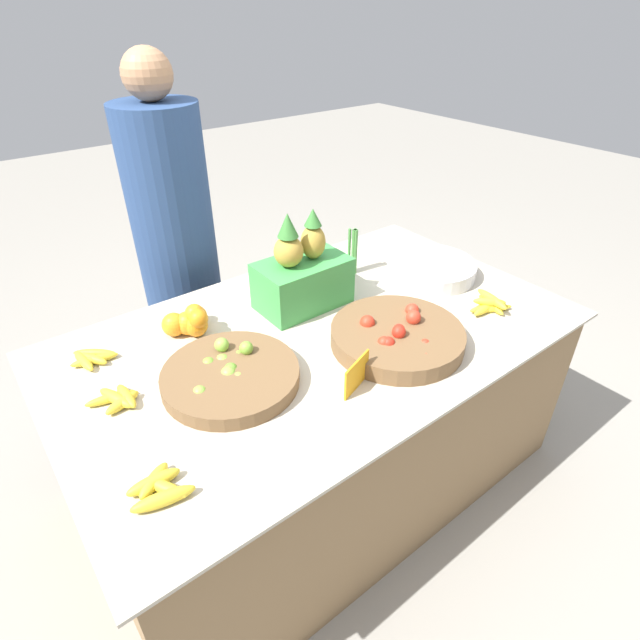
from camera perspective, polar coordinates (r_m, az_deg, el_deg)
ground_plane at (r=2.21m, az=0.00°, el=-16.56°), size 12.00×12.00×0.00m
market_table at (r=1.95m, az=0.00°, el=-9.89°), size 1.77×1.06×0.70m
lime_bowl at (r=1.53m, az=-10.18°, el=-6.26°), size 0.41×0.41×0.09m
tomato_basket at (r=1.67m, az=8.83°, el=-1.83°), size 0.44×0.44×0.10m
orange_pile at (r=1.76m, az=-14.71°, el=-0.19°), size 0.17×0.15×0.11m
metal_bowl at (r=2.12m, az=12.55°, el=5.75°), size 0.36×0.36×0.06m
price_sign at (r=1.47m, az=4.22°, el=-6.23°), size 0.13×0.05×0.10m
produce_crate at (r=1.82m, az=-2.06°, el=5.10°), size 0.33×0.20×0.37m
veg_bundle at (r=2.07m, az=3.87°, el=7.83°), size 0.03×0.04×0.19m
banana_bunch_middle_right at (r=1.75m, az=-24.69°, el=-3.97°), size 0.15×0.14×0.03m
banana_bunch_front_center at (r=1.55m, az=-22.00°, el=-8.32°), size 0.15×0.14×0.03m
banana_bunch_middle_left at (r=1.28m, az=-17.92°, el=-17.82°), size 0.15×0.14×0.04m
banana_bunch_back_center at (r=1.94m, az=18.78°, el=1.65°), size 0.17×0.16×0.06m
vendor_person at (r=2.31m, az=-15.84°, el=6.82°), size 0.34×0.34×1.54m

